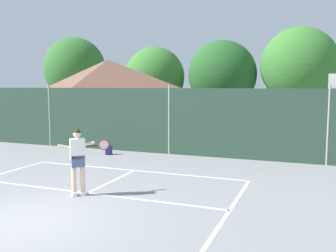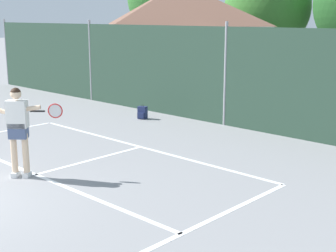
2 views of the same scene
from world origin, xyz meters
The scene contains 4 objects.
chainlink_fence centered at (0.00, 9.00, 1.47)m, with size 26.09×0.09×3.09m.
clubhouse_building centered at (-5.33, 12.86, 2.37)m, with size 6.63×5.33×4.57m.
tennis_player centered at (-0.11, 2.23, 1.11)m, with size 1.05×1.07×1.85m.
backpack_navy centered at (-2.46, 7.91, 0.19)m, with size 0.32×0.31×0.46m.
Camera 2 is at (8.64, -2.62, 3.25)m, focal length 51.77 mm.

